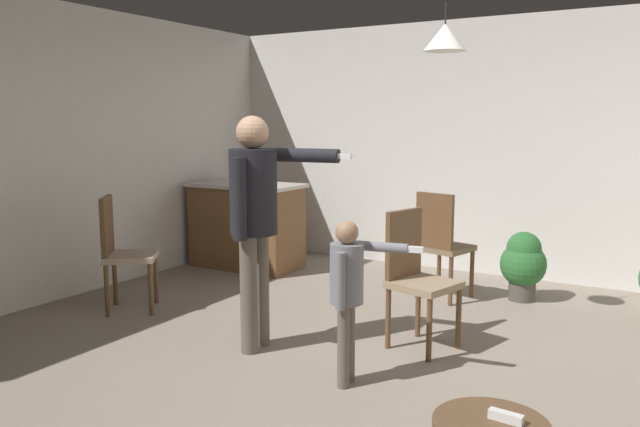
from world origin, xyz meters
TOP-DOWN VIEW (x-y plane):
  - ground at (0.00, 0.00)m, footprint 7.68×7.68m
  - wall_back at (0.00, 3.20)m, footprint 6.40×0.10m
  - wall_left at (-3.20, 0.00)m, footprint 0.10×6.40m
  - kitchen_counter at (-2.45, 2.09)m, footprint 1.26×0.66m
  - person_adult at (-0.82, 0.06)m, footprint 0.80×0.56m
  - person_child at (0.04, -0.16)m, footprint 0.53×0.36m
  - dining_chair_by_counter at (-0.12, 1.95)m, footprint 0.51×0.51m
  - dining_chair_near_wall at (0.14, 0.69)m, footprint 0.51×0.51m
  - dining_chair_centre_back at (-2.38, 0.23)m, footprint 0.59×0.59m
  - potted_plant_by_wall at (0.54, 2.31)m, footprint 0.42×0.42m
  - spare_remote_on_table at (1.27, -1.21)m, footprint 0.13×0.05m
  - ceiling_light_pendant at (0.16, 1.10)m, footprint 0.32×0.32m

SIDE VIEW (x-z plane):
  - ground at x=0.00m, z-range 0.00..0.00m
  - potted_plant_by_wall at x=0.54m, z-range 0.03..0.67m
  - kitchen_counter at x=-2.45m, z-range 0.00..0.95m
  - spare_remote_on_table at x=1.27m, z-range 0.52..0.56m
  - dining_chair_by_counter at x=-0.12m, z-range 0.05..1.05m
  - dining_chair_near_wall at x=0.14m, z-range 0.05..1.05m
  - dining_chair_centre_back at x=-2.38m, z-range 0.05..1.05m
  - person_child at x=0.04m, z-range 0.13..1.17m
  - person_adult at x=-0.82m, z-range 0.20..1.88m
  - wall_back at x=0.00m, z-range 0.00..2.70m
  - wall_left at x=-3.20m, z-range 0.00..2.70m
  - ceiling_light_pendant at x=0.16m, z-range 1.98..2.53m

